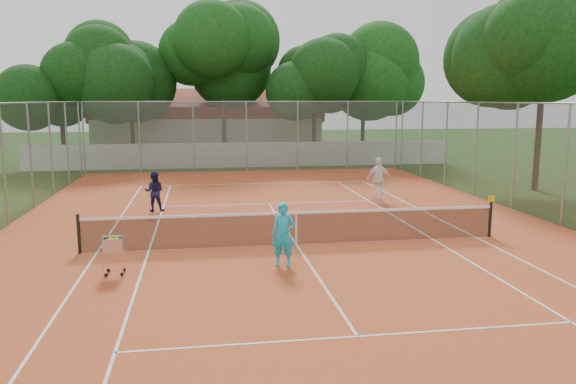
{
  "coord_description": "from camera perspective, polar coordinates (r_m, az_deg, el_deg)",
  "views": [
    {
      "loc": [
        -2.64,
        -15.38,
        4.13
      ],
      "look_at": [
        0.0,
        1.5,
        1.3
      ],
      "focal_mm": 35.0,
      "sensor_mm": 36.0,
      "label": 1
    }
  ],
  "objects": [
    {
      "name": "ball_hopper",
      "position": [
        13.93,
        -17.24,
        -6.06
      ],
      "size": [
        0.55,
        0.55,
        1.0
      ],
      "primitive_type": "cube",
      "rotation": [
        0.0,
        0.0,
        0.17
      ],
      "color": "#BBBCC3",
      "rests_on": "court_pad"
    },
    {
      "name": "court_pad",
      "position": [
        16.14,
        0.83,
        -5.39
      ],
      "size": [
        18.0,
        34.0,
        0.02
      ],
      "primitive_type": "cube",
      "color": "#C04F25",
      "rests_on": "ground"
    },
    {
      "name": "player_far_right",
      "position": [
        23.15,
        9.19,
        1.29
      ],
      "size": [
        1.08,
        0.53,
        1.78
      ],
      "primitive_type": "imported",
      "rotation": [
        0.0,
        0.0,
        3.24
      ],
      "color": "white",
      "rests_on": "court_pad"
    },
    {
      "name": "ground",
      "position": [
        16.14,
        0.83,
        -5.42
      ],
      "size": [
        120.0,
        120.0,
        0.0
      ],
      "primitive_type": "plane",
      "color": "#1B3C10",
      "rests_on": "ground"
    },
    {
      "name": "boundary_wall",
      "position": [
        34.65,
        -4.49,
        3.78
      ],
      "size": [
        26.0,
        0.3,
        1.5
      ],
      "primitive_type": "cube",
      "color": "white",
      "rests_on": "ground"
    },
    {
      "name": "tropical_trees",
      "position": [
        37.48,
        -4.94,
        10.7
      ],
      "size": [
        29.0,
        19.0,
        10.0
      ],
      "primitive_type": "cube",
      "color": "black",
      "rests_on": "ground"
    },
    {
      "name": "tennis_net",
      "position": [
        16.02,
        0.83,
        -3.66
      ],
      "size": [
        11.88,
        0.1,
        0.98
      ],
      "primitive_type": "cube",
      "color": "black",
      "rests_on": "court_pad"
    },
    {
      "name": "player_far_left",
      "position": [
        21.33,
        -13.43,
        0.06
      ],
      "size": [
        0.76,
        0.61,
        1.48
      ],
      "primitive_type": "imported",
      "rotation": [
        0.0,
        0.0,
        3.07
      ],
      "color": "#181747",
      "rests_on": "court_pad"
    },
    {
      "name": "perimeter_fence",
      "position": [
        15.75,
        0.84,
        1.63
      ],
      "size": [
        18.0,
        34.0,
        4.0
      ],
      "primitive_type": "cube",
      "color": "slate",
      "rests_on": "ground"
    },
    {
      "name": "clubhouse",
      "position": [
        44.43,
        -8.12,
        6.83
      ],
      "size": [
        16.4,
        9.0,
        4.4
      ],
      "primitive_type": "cube",
      "color": "beige",
      "rests_on": "ground"
    },
    {
      "name": "court_lines",
      "position": [
        16.14,
        0.83,
        -5.34
      ],
      "size": [
        10.98,
        23.78,
        0.01
      ],
      "primitive_type": "cube",
      "color": "white",
      "rests_on": "court_pad"
    },
    {
      "name": "player_near",
      "position": [
        13.91,
        -0.48,
        -4.36
      ],
      "size": [
        0.68,
        0.55,
        1.6
      ],
      "primitive_type": "imported",
      "rotation": [
        0.0,
        0.0,
        -0.33
      ],
      "color": "#19AEDA",
      "rests_on": "court_pad"
    }
  ]
}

